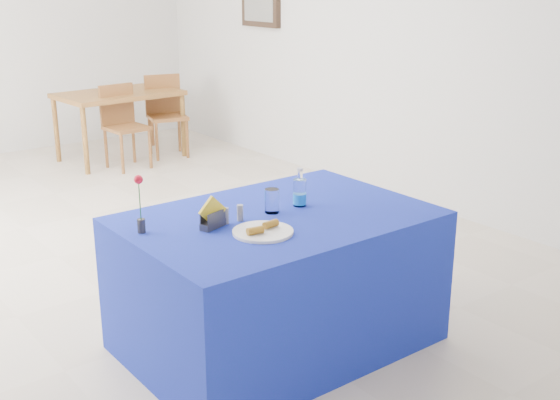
{
  "coord_description": "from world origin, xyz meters",
  "views": [
    {
      "loc": [
        -2.18,
        -4.79,
        1.96
      ],
      "look_at": [
        -0.18,
        -2.19,
        0.92
      ],
      "focal_mm": 45.0,
      "sensor_mm": 36.0,
      "label": 1
    }
  ],
  "objects_px": {
    "plate": "(263,232)",
    "water_bottle": "(300,193)",
    "blue_table": "(278,281)",
    "chair_bg_left": "(122,120)",
    "oak_table": "(119,99)",
    "chair_bg_right": "(165,109)"
  },
  "relations": [
    {
      "from": "blue_table",
      "to": "chair_bg_left",
      "type": "height_order",
      "value": "chair_bg_left"
    },
    {
      "from": "chair_bg_left",
      "to": "water_bottle",
      "type": "bearing_deg",
      "value": -106.12
    },
    {
      "from": "plate",
      "to": "chair_bg_right",
      "type": "relative_size",
      "value": 0.33
    },
    {
      "from": "plate",
      "to": "water_bottle",
      "type": "distance_m",
      "value": 0.48
    },
    {
      "from": "water_bottle",
      "to": "chair_bg_right",
      "type": "xyz_separation_m",
      "value": [
        1.46,
        4.22,
        -0.31
      ]
    },
    {
      "from": "plate",
      "to": "blue_table",
      "type": "xyz_separation_m",
      "value": [
        0.23,
        0.18,
        -0.39
      ]
    },
    {
      "from": "plate",
      "to": "chair_bg_left",
      "type": "bearing_deg",
      "value": 73.57
    },
    {
      "from": "water_bottle",
      "to": "chair_bg_left",
      "type": "height_order",
      "value": "water_bottle"
    },
    {
      "from": "oak_table",
      "to": "chair_bg_left",
      "type": "height_order",
      "value": "chair_bg_left"
    },
    {
      "from": "water_bottle",
      "to": "chair_bg_right",
      "type": "height_order",
      "value": "water_bottle"
    },
    {
      "from": "chair_bg_right",
      "to": "chair_bg_left",
      "type": "bearing_deg",
      "value": -146.66
    },
    {
      "from": "plate",
      "to": "oak_table",
      "type": "relative_size",
      "value": 0.23
    },
    {
      "from": "oak_table",
      "to": "blue_table",
      "type": "bearing_deg",
      "value": -104.69
    },
    {
      "from": "oak_table",
      "to": "water_bottle",
      "type": "bearing_deg",
      "value": -102.45
    },
    {
      "from": "plate",
      "to": "blue_table",
      "type": "height_order",
      "value": "plate"
    },
    {
      "from": "chair_bg_left",
      "to": "plate",
      "type": "bearing_deg",
      "value": -110.85
    },
    {
      "from": "oak_table",
      "to": "chair_bg_right",
      "type": "height_order",
      "value": "chair_bg_right"
    },
    {
      "from": "chair_bg_left",
      "to": "chair_bg_right",
      "type": "bearing_deg",
      "value": 13.95
    },
    {
      "from": "plate",
      "to": "water_bottle",
      "type": "height_order",
      "value": "water_bottle"
    },
    {
      "from": "plate",
      "to": "oak_table",
      "type": "bearing_deg",
      "value": 73.23
    },
    {
      "from": "blue_table",
      "to": "chair_bg_left",
      "type": "relative_size",
      "value": 1.82
    },
    {
      "from": "plate",
      "to": "chair_bg_right",
      "type": "distance_m",
      "value": 4.84
    }
  ]
}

